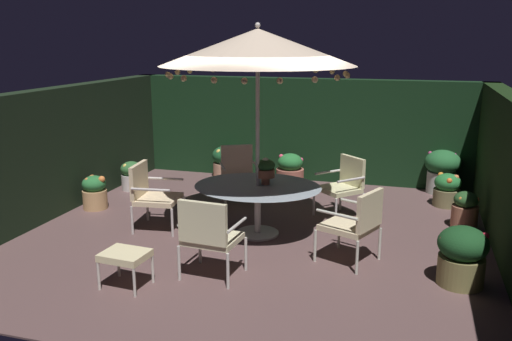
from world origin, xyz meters
TOP-DOWN VIEW (x-y plane):
  - ground_plane at (0.00, 0.00)m, footprint 6.94×6.65m
  - hedge_backdrop_rear at (0.00, 3.18)m, footprint 6.94×0.30m
  - hedge_backdrop_left at (-3.32, 0.00)m, footprint 0.30×6.65m
  - patio_dining_table at (0.03, -0.10)m, footprint 1.79×1.52m
  - patio_umbrella at (0.03, -0.10)m, footprint 2.62×2.62m
  - centerpiece_planter at (0.12, -0.01)m, footprint 0.27×0.27m
  - patio_chair_north at (1.47, -0.71)m, footprint 0.80×0.79m
  - patio_chair_northeast at (1.09, 1.04)m, footprint 0.80×0.80m
  - patio_chair_east at (-0.70, 1.27)m, footprint 0.78×0.77m
  - patio_chair_southeast at (-1.52, -0.29)m, footprint 0.70×0.71m
  - patio_chair_south at (-0.09, -1.65)m, footprint 0.69×0.61m
  - ottoman_footrest at (-0.92, -2.10)m, footprint 0.52×0.44m
  - potted_plant_left_far at (2.61, 2.86)m, footprint 0.63×0.63m
  - potted_plant_front_corner at (-1.48, 2.82)m, footprint 0.54×0.54m
  - potted_plant_left_near at (-2.83, 1.47)m, footprint 0.39×0.39m
  - potted_plant_back_left at (-2.85, 0.29)m, footprint 0.40×0.39m
  - potted_plant_back_center at (-0.11, 2.57)m, footprint 0.52×0.52m
  - potted_plant_right_near at (2.87, 1.03)m, footprint 0.38×0.38m
  - potted_plant_right_far at (2.67, 2.07)m, footprint 0.44×0.44m
  - potted_plant_back_right at (2.68, -0.98)m, footprint 0.56×0.56m

SIDE VIEW (x-z plane):
  - ground_plane at x=0.00m, z-range -0.02..0.00m
  - potted_plant_right_near at x=2.87m, z-range -0.01..0.54m
  - potted_plant_left_near at x=-2.83m, z-range 0.01..0.54m
  - potted_plant_right_far at x=2.67m, z-range 0.00..0.55m
  - potted_plant_back_left at x=-2.85m, z-range 0.00..0.56m
  - potted_plant_back_center at x=-0.11m, z-range -0.01..0.60m
  - potted_plant_front_corner at x=-1.48m, z-range 0.01..0.64m
  - ottoman_footrest at x=-0.92m, z-range 0.15..0.56m
  - potted_plant_back_right at x=2.68m, z-range 0.02..0.70m
  - potted_plant_left_far at x=2.61m, z-range 0.04..0.82m
  - patio_chair_north at x=1.47m, z-range 0.07..1.01m
  - patio_chair_northeast at x=1.09m, z-range 0.07..1.01m
  - patio_chair_southeast at x=-1.52m, z-range 0.06..1.03m
  - patio_chair_east at x=-0.70m, z-range 0.07..1.03m
  - patio_chair_south at x=-0.09m, z-range 0.07..1.04m
  - patio_dining_table at x=0.03m, z-range 0.25..0.97m
  - centerpiece_planter at x=0.12m, z-range 0.75..1.13m
  - hedge_backdrop_rear at x=0.00m, z-range 0.00..1.97m
  - hedge_backdrop_left at x=-3.32m, z-range 0.00..1.97m
  - patio_umbrella at x=0.03m, z-range 1.14..4.05m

